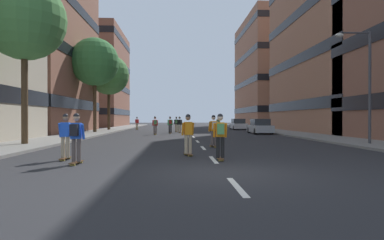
% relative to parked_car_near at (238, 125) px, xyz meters
% --- Properties ---
extents(ground_plane, '(161.21, 161.21, 0.00)m').
position_rel_parked_car_near_xyz_m(ground_plane, '(-7.07, -8.91, -0.70)').
color(ground_plane, '#28282B').
extents(sidewalk_left, '(3.76, 73.89, 0.14)m').
position_rel_parked_car_near_xyz_m(sidewalk_left, '(-17.21, -5.55, -0.63)').
color(sidewalk_left, gray).
rests_on(sidewalk_left, ground_plane).
extents(sidewalk_right, '(3.76, 73.89, 0.14)m').
position_rel_parked_car_near_xyz_m(sidewalk_right, '(3.08, -5.55, -0.63)').
color(sidewalk_right, gray).
rests_on(sidewalk_right, ground_plane).
extents(lane_markings, '(0.16, 62.20, 0.01)m').
position_rel_parked_car_near_xyz_m(lane_markings, '(-7.07, -7.78, -0.70)').
color(lane_markings, silver).
rests_on(lane_markings, ground_plane).
extents(building_left_mid, '(14.70, 17.11, 25.90)m').
position_rel_parked_car_near_xyz_m(building_left_mid, '(-26.38, -8.68, 12.34)').
color(building_left_mid, brown).
rests_on(building_left_mid, ground_plane).
extents(building_left_far, '(14.70, 18.60, 18.45)m').
position_rel_parked_car_near_xyz_m(building_left_far, '(-26.38, 19.83, 8.62)').
color(building_left_far, brown).
rests_on(building_left_far, ground_plane).
extents(building_right_mid, '(14.70, 21.27, 25.41)m').
position_rel_parked_car_near_xyz_m(building_right_mid, '(12.25, -8.68, 12.10)').
color(building_right_mid, '#9E6B51').
rests_on(building_right_mid, ground_plane).
extents(building_right_far, '(14.70, 21.90, 21.19)m').
position_rel_parked_car_near_xyz_m(building_right_far, '(12.25, 19.83, 9.99)').
color(building_right_far, '#9E6B51').
rests_on(building_right_far, ground_plane).
extents(parked_car_near, '(1.82, 4.40, 1.52)m').
position_rel_parked_car_near_xyz_m(parked_car_near, '(0.00, 0.00, 0.00)').
color(parked_car_near, silver).
rests_on(parked_car_near, ground_plane).
extents(parked_car_mid, '(1.82, 4.40, 1.52)m').
position_rel_parked_car_near_xyz_m(parked_car_mid, '(0.00, -12.08, 0.00)').
color(parked_car_mid, '#B2B7BF').
rests_on(parked_car_mid, ground_plane).
extents(street_tree_near, '(4.66, 4.66, 9.47)m').
position_rel_parked_car_near_xyz_m(street_tree_near, '(-17.21, -26.10, 6.55)').
color(street_tree_near, '#4C3823').
rests_on(street_tree_near, sidewalk_left).
extents(street_tree_mid, '(5.13, 5.13, 9.59)m').
position_rel_parked_car_near_xyz_m(street_tree_mid, '(-17.21, -2.71, 6.45)').
color(street_tree_mid, '#4C3823').
rests_on(street_tree_mid, sidewalk_left).
extents(street_tree_far, '(5.08, 5.08, 9.99)m').
position_rel_parked_car_near_xyz_m(street_tree_far, '(-17.21, -9.94, 6.86)').
color(street_tree_far, '#4C3823').
rests_on(street_tree_far, sidewalk_left).
extents(streetlamp_right, '(2.13, 0.30, 6.50)m').
position_rel_parked_car_near_xyz_m(streetlamp_right, '(2.33, -26.80, 3.44)').
color(streetlamp_right, '#3F3F44').
rests_on(streetlamp_right, sidewalk_right).
extents(skater_0, '(0.56, 0.92, 1.78)m').
position_rel_parked_car_near_xyz_m(skater_0, '(-8.54, -6.93, 0.32)').
color(skater_0, brown).
rests_on(skater_0, ground_plane).
extents(skater_1, '(0.56, 0.92, 1.78)m').
position_rel_parked_car_near_xyz_m(skater_1, '(-2.62, 1.12, 0.32)').
color(skater_1, brown).
rests_on(skater_1, ground_plane).
extents(skater_2, '(0.56, 0.92, 1.78)m').
position_rel_parked_car_near_xyz_m(skater_2, '(-10.59, -13.45, 0.32)').
color(skater_2, brown).
rests_on(skater_2, ground_plane).
extents(skater_3, '(0.57, 0.92, 1.78)m').
position_rel_parked_car_near_xyz_m(skater_3, '(-8.00, -31.37, 0.29)').
color(skater_3, brown).
rests_on(skater_3, ground_plane).
extents(skater_4, '(0.56, 0.92, 1.78)m').
position_rel_parked_car_near_xyz_m(skater_4, '(-9.19, -10.89, 0.32)').
color(skater_4, brown).
rests_on(skater_4, ground_plane).
extents(skater_5, '(0.57, 0.92, 1.78)m').
position_rel_parked_car_near_xyz_m(skater_5, '(-6.45, -27.33, 0.32)').
color(skater_5, brown).
rests_on(skater_5, ground_plane).
extents(skater_6, '(0.53, 0.90, 1.78)m').
position_rel_parked_car_near_xyz_m(skater_6, '(-12.74, -32.61, 0.29)').
color(skater_6, brown).
rests_on(skater_6, ground_plane).
extents(skater_7, '(0.55, 0.92, 1.78)m').
position_rel_parked_car_near_xyz_m(skater_7, '(-11.96, -33.88, 0.32)').
color(skater_7, brown).
rests_on(skater_7, ground_plane).
extents(skater_8, '(0.55, 0.91, 1.78)m').
position_rel_parked_car_near_xyz_m(skater_8, '(-8.19, -9.35, 0.29)').
color(skater_8, brown).
rests_on(skater_8, ground_plane).
extents(skater_9, '(0.54, 0.91, 1.78)m').
position_rel_parked_car_near_xyz_m(skater_9, '(-6.83, -32.97, 0.32)').
color(skater_9, brown).
rests_on(skater_9, ground_plane).
extents(skater_10, '(0.57, 0.92, 1.78)m').
position_rel_parked_car_near_xyz_m(skater_10, '(-14.10, 1.15, 0.29)').
color(skater_10, brown).
rests_on(skater_10, ground_plane).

